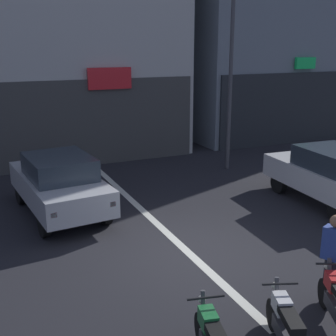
{
  "coord_description": "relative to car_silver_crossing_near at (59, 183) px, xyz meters",
  "views": [
    {
      "loc": [
        -4.05,
        -7.8,
        4.45
      ],
      "look_at": [
        0.39,
        2.0,
        1.4
      ],
      "focal_mm": 47.02,
      "sensor_mm": 36.0,
      "label": 1
    }
  ],
  "objects": [
    {
      "name": "ground_plane",
      "position": [
        2.1,
        -3.55,
        -0.89
      ],
      "size": [
        120.0,
        120.0,
        0.0
      ],
      "primitive_type": "plane",
      "color": "#232328"
    },
    {
      "name": "lane_centre_line",
      "position": [
        2.1,
        2.45,
        -0.88
      ],
      "size": [
        0.2,
        18.0,
        0.01
      ],
      "primitive_type": "cube",
      "color": "silver",
      "rests_on": "ground"
    },
    {
      "name": "car_silver_crossing_near",
      "position": [
        0.0,
        0.0,
        0.0
      ],
      "size": [
        2.13,
        4.24,
        1.64
      ],
      "color": "black",
      "rests_on": "ground"
    },
    {
      "name": "car_white_parked_kerbside",
      "position": [
        7.17,
        -2.39,
        0.0
      ],
      "size": [
        2.01,
        4.2,
        1.64
      ],
      "color": "black",
      "rests_on": "ground"
    },
    {
      "name": "street_lamp",
      "position": [
        6.49,
        2.0,
        3.35
      ],
      "size": [
        0.36,
        0.36,
        6.99
      ],
      "color": "#47474C",
      "rests_on": "ground"
    },
    {
      "name": "motorcycle_white_row_left_mid",
      "position": [
        1.91,
        -6.98,
        -0.43
      ],
      "size": [
        0.71,
        1.59,
        0.98
      ],
      "color": "black",
      "rests_on": "ground"
    },
    {
      "name": "motorcycle_red_row_centre",
      "position": [
        3.07,
        -6.81,
        -0.43
      ],
      "size": [
        0.8,
        1.53,
        0.98
      ],
      "color": "black",
      "rests_on": "ground"
    },
    {
      "name": "person_by_motorcycles",
      "position": [
        3.48,
        -6.25,
        -0.03
      ],
      "size": [
        0.34,
        0.42,
        1.67
      ],
      "color": "#23232D",
      "rests_on": "ground"
    }
  ]
}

